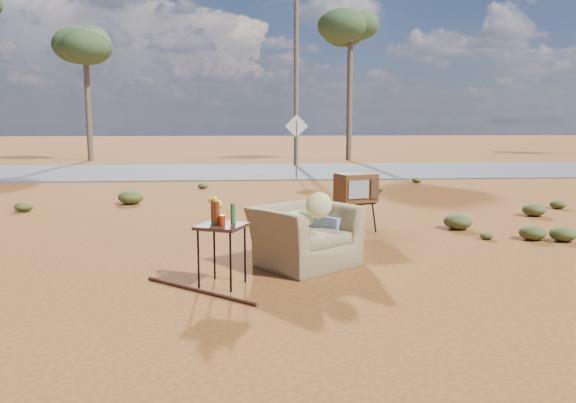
{
  "coord_description": "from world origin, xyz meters",
  "views": [
    {
      "loc": [
        -0.3,
        -7.04,
        1.96
      ],
      "look_at": [
        0.34,
        1.05,
        0.8
      ],
      "focal_mm": 35.0,
      "sensor_mm": 36.0,
      "label": 1
    }
  ],
  "objects": [
    {
      "name": "ground",
      "position": [
        0.0,
        0.0,
        0.0
      ],
      "size": [
        140.0,
        140.0,
        0.0
      ],
      "primitive_type": "plane",
      "color": "brown",
      "rests_on": "ground"
    },
    {
      "name": "highway",
      "position": [
        0.0,
        15.0,
        0.02
      ],
      "size": [
        140.0,
        7.0,
        0.04
      ],
      "primitive_type": "cube",
      "color": "#565659",
      "rests_on": "ground"
    },
    {
      "name": "armchair",
      "position": [
        0.6,
        0.5,
        0.52
      ],
      "size": [
        1.61,
        1.64,
        1.11
      ],
      "rotation": [
        0.0,
        0.0,
        0.64
      ],
      "color": "olive",
      "rests_on": "ground"
    },
    {
      "name": "tv_unit",
      "position": [
        1.69,
        2.75,
        0.78
      ],
      "size": [
        0.77,
        0.68,
        1.04
      ],
      "rotation": [
        0.0,
        0.0,
        0.3
      ],
      "color": "black",
      "rests_on": "ground"
    },
    {
      "name": "side_table",
      "position": [
        -0.59,
        -0.4,
        0.77
      ],
      "size": [
        0.68,
        0.68,
        1.05
      ],
      "rotation": [
        0.0,
        0.0,
        -0.41
      ],
      "color": "#321C12",
      "rests_on": "ground"
    },
    {
      "name": "rusty_bar",
      "position": [
        -0.83,
        -0.7,
        0.02
      ],
      "size": [
        1.34,
        1.15,
        0.05
      ],
      "primitive_type": "cylinder",
      "rotation": [
        0.0,
        1.57,
        -0.71
      ],
      "color": "#4A2613",
      "rests_on": "ground"
    },
    {
      "name": "road_sign",
      "position": [
        1.5,
        12.0,
        1.5
      ],
      "size": [
        0.78,
        0.06,
        2.19
      ],
      "color": "brown",
      "rests_on": "ground"
    },
    {
      "name": "eucalyptus_near_left",
      "position": [
        -8.0,
        22.0,
        5.45
      ],
      "size": [
        3.2,
        3.2,
        6.6
      ],
      "color": "brown",
      "rests_on": "ground"
    },
    {
      "name": "eucalyptus_center",
      "position": [
        5.0,
        21.0,
        6.43
      ],
      "size": [
        3.2,
        3.2,
        7.6
      ],
      "color": "brown",
      "rests_on": "ground"
    },
    {
      "name": "utility_pole_center",
      "position": [
        2.0,
        17.5,
        4.15
      ],
      "size": [
        1.4,
        0.2,
        8.0
      ],
      "color": "brown",
      "rests_on": "ground"
    },
    {
      "name": "scrub_patch",
      "position": [
        -0.82,
        4.41,
        0.14
      ],
      "size": [
        17.49,
        8.07,
        0.33
      ],
      "color": "#4C5826",
      "rests_on": "ground"
    }
  ]
}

